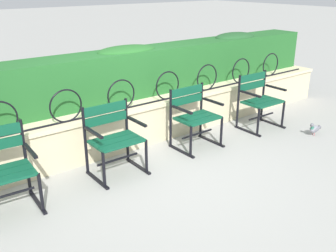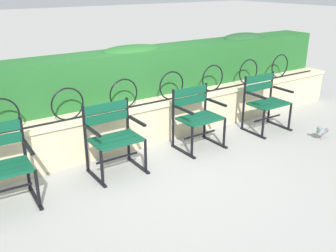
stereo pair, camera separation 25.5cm
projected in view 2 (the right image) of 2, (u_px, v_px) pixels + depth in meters
ground_plane at (174, 170)px, 4.78m from camera, size 60.00×60.00×0.00m
stone_wall at (134, 125)px, 5.43m from camera, size 8.19×0.41×0.59m
iron_arch_fence at (125, 95)px, 5.11m from camera, size 7.64×0.02×0.42m
hedge_row at (115, 73)px, 5.52m from camera, size 8.03×0.57×0.81m
park_chair_leftmost at (0, 164)px, 3.90m from camera, size 0.62×0.55×0.88m
park_chair_centre_left at (113, 136)px, 4.61m from camera, size 0.62×0.52×0.86m
park_chair_centre_right at (197, 115)px, 5.31m from camera, size 0.63×0.53×0.85m
park_chair_rightmost at (265, 101)px, 5.95m from camera, size 0.64×0.53×0.86m
pigeon_far_side at (321, 132)px, 5.68m from camera, size 0.29×0.11×0.22m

